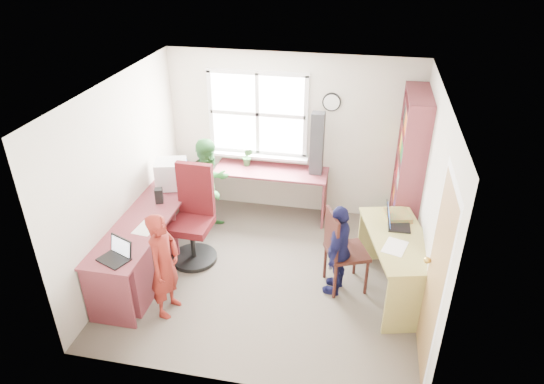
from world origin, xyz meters
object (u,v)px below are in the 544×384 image
at_px(wooden_chair, 341,248).
at_px(laptop_left, 117,254).
at_px(l_desk, 159,245).
at_px(cd_tower, 317,144).
at_px(right_desk, 397,253).
at_px(person_red, 164,265).
at_px(potted_plant, 248,157).
at_px(person_navy, 339,250).
at_px(bookshelf, 408,174).
at_px(laptop_right, 395,220).
at_px(crt_monitor, 171,174).
at_px(person_green, 210,186).
at_px(swivel_chair, 194,220).

relative_size(wooden_chair, laptop_left, 2.65).
height_order(l_desk, cd_tower, cd_tower).
xyz_separation_m(right_desk, person_red, (-2.50, -0.82, 0.06)).
height_order(potted_plant, person_navy, person_navy).
height_order(l_desk, potted_plant, potted_plant).
bearing_deg(right_desk, bookshelf, 70.16).
height_order(right_desk, potted_plant, potted_plant).
relative_size(person_red, person_navy, 1.09).
distance_m(wooden_chair, potted_plant, 2.20).
distance_m(wooden_chair, laptop_right, 0.71).
height_order(laptop_left, potted_plant, potted_plant).
distance_m(crt_monitor, potted_plant, 1.20).
bearing_deg(person_red, person_green, 8.40).
xyz_separation_m(crt_monitor, person_green, (0.46, 0.23, -0.25)).
height_order(swivel_chair, potted_plant, swivel_chair).
bearing_deg(person_navy, laptop_left, -58.48).
xyz_separation_m(right_desk, potted_plant, (-2.15, 1.56, 0.32)).
bearing_deg(crt_monitor, bookshelf, -4.87).
relative_size(cd_tower, person_red, 0.72).
distance_m(laptop_left, potted_plant, 2.63).
xyz_separation_m(person_red, person_navy, (1.84, 0.74, -0.05)).
xyz_separation_m(crt_monitor, cd_tower, (1.86, 0.82, 0.26)).
xyz_separation_m(right_desk, bookshelf, (0.12, 1.23, 0.43)).
distance_m(potted_plant, person_red, 2.41).
bearing_deg(cd_tower, person_red, -119.14).
xyz_separation_m(cd_tower, potted_plant, (-1.02, 0.04, -0.31)).
distance_m(wooden_chair, person_navy, 0.07).
distance_m(bookshelf, laptop_right, 1.00).
bearing_deg(swivel_chair, potted_plant, 75.27).
height_order(bookshelf, laptop_right, bookshelf).
distance_m(bookshelf, person_red, 3.35).
bearing_deg(cd_tower, person_navy, -72.46).
height_order(l_desk, laptop_left, laptop_left).
height_order(l_desk, person_red, person_red).
bearing_deg(potted_plant, cd_tower, -2.05).
bearing_deg(person_green, laptop_left, -165.48).
distance_m(l_desk, laptop_left, 0.79).
distance_m(person_red, person_green, 1.75).
bearing_deg(cd_tower, crt_monitor, -154.91).
bearing_deg(laptop_left, swivel_chair, 92.54).
bearing_deg(wooden_chair, crt_monitor, 140.30).
height_order(wooden_chair, laptop_left, wooden_chair).
bearing_deg(bookshelf, person_navy, -120.95).
relative_size(crt_monitor, laptop_right, 1.32).
height_order(laptop_right, person_green, person_green).
height_order(laptop_right, cd_tower, cd_tower).
distance_m(bookshelf, potted_plant, 2.29).
height_order(l_desk, wooden_chair, wooden_chair).
bearing_deg(person_red, bookshelf, -44.72).
distance_m(swivel_chair, laptop_right, 2.51).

